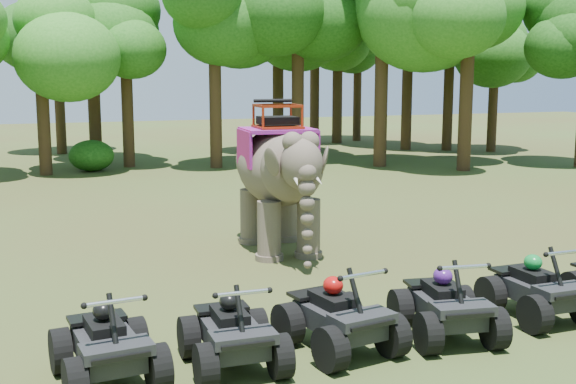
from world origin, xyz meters
name	(u,v)px	position (x,y,z in m)	size (l,w,h in m)	color
ground	(311,303)	(0.00, 0.00, 0.00)	(110.00, 110.00, 0.00)	#47381E
elephant	(279,176)	(0.88, 4.11, 1.79)	(1.87, 4.25, 3.57)	brown
atv_0	(107,334)	(-3.94, -2.17, 0.68)	(1.33, 1.82, 1.35)	black
atv_1	(232,323)	(-2.20, -2.31, 0.66)	(1.30, 1.78, 1.32)	black
atv_2	(339,307)	(-0.50, -2.27, 0.69)	(1.36, 1.87, 1.38)	black
atv_3	(446,296)	(1.32, -2.39, 0.68)	(1.35, 1.84, 1.37)	black
atv_4	(538,280)	(3.32, -2.17, 0.68)	(1.33, 1.82, 1.35)	black
tree_0	(127,85)	(0.00, 21.50, 3.74)	(5.24, 5.24, 7.48)	#195114
tree_1	(215,76)	(3.66, 19.79, 4.12)	(5.76, 5.76, 8.23)	#195114
tree_2	(298,64)	(7.76, 20.09, 4.67)	(6.54, 6.54, 9.35)	#195114
tree_3	(382,57)	(10.86, 17.60, 4.99)	(6.98, 6.98, 9.97)	#195114
tree_4	(467,61)	(13.58, 14.91, 4.76)	(6.67, 6.67, 9.53)	#195114
tree_30	(42,86)	(-3.70, 20.02, 3.72)	(5.21, 5.21, 7.44)	#195114
tree_32	(338,58)	(13.88, 28.84, 5.17)	(7.24, 7.24, 10.34)	#195114
tree_33	(357,84)	(15.73, 29.80, 3.60)	(5.05, 5.05, 7.21)	#195114
tree_34	(278,66)	(8.39, 24.49, 4.64)	(6.49, 6.49, 9.27)	#195114
tree_35	(494,86)	(19.67, 21.15, 3.56)	(4.99, 4.99, 7.13)	#195114
tree_38	(93,66)	(-1.31, 22.92, 4.58)	(6.42, 6.42, 9.17)	#195114
tree_39	(449,76)	(17.81, 22.67, 4.12)	(5.77, 5.77, 8.24)	#195114
tree_40	(408,66)	(15.80, 23.73, 4.68)	(6.56, 6.56, 9.37)	#195114
tree_41	(315,69)	(12.58, 29.34, 4.54)	(6.36, 6.36, 9.09)	#195114
tree_42	(59,83)	(-2.50, 28.43, 3.76)	(5.27, 5.27, 7.53)	#195114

